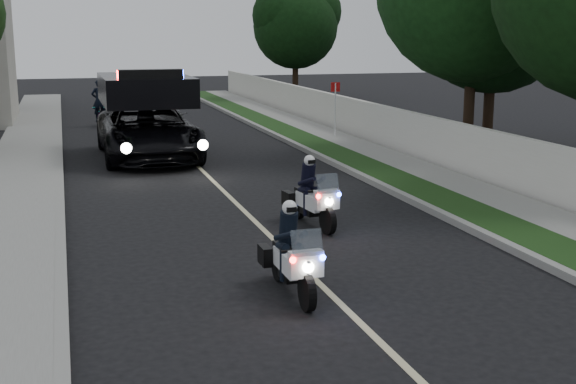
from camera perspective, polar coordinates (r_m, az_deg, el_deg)
name	(u,v)px	position (r m, az deg, el deg)	size (l,w,h in m)	color
ground	(327,291)	(12.27, 2.98, -7.49)	(120.00, 120.00, 0.00)	black
curb_right	(345,168)	(22.73, 4.32, 1.79)	(0.20, 60.00, 0.15)	gray
grass_verge	(367,167)	(22.98, 5.95, 1.88)	(1.20, 60.00, 0.16)	#193814
sidewalk_right	(406,165)	(23.51, 8.89, 2.02)	(1.40, 60.00, 0.16)	gray
property_wall	(436,142)	(23.85, 11.12, 3.72)	(0.22, 60.00, 1.50)	beige
curb_left	(60,184)	(21.27, -16.80, 0.60)	(0.20, 60.00, 0.15)	gray
sidewalk_left	(17,186)	(21.31, -19.75, 0.43)	(2.00, 60.00, 0.16)	gray
lane_marking	(210,178)	(21.64, -5.88, 1.05)	(0.12, 50.00, 0.01)	#BFB78C
police_moto_left	(292,294)	(12.13, 0.29, -7.71)	(0.62, 1.78, 1.51)	white
police_moto_right	(312,226)	(16.27, 1.79, -2.56)	(0.63, 1.80, 1.53)	silver
police_suv	(149,158)	(25.33, -10.41, 2.51)	(3.01, 6.51, 3.16)	black
bicycle	(101,126)	(34.49, -13.92, 4.83)	(0.59, 1.70, 0.89)	black
cyclist	(101,126)	(34.49, -13.92, 4.83)	(0.66, 0.44, 1.84)	black
sign_post	(335,141)	(29.05, 3.54, 3.88)	(0.36, 0.36, 2.29)	#AA1F0C
tree_right_b	(467,153)	(26.81, 13.31, 2.90)	(6.60, 6.60, 11.00)	#164015
tree_right_c	(486,150)	(27.57, 14.70, 3.07)	(5.52, 5.52, 9.20)	black
tree_right_e	(295,99)	(46.97, 0.55, 7.00)	(5.12, 5.12, 8.54)	black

